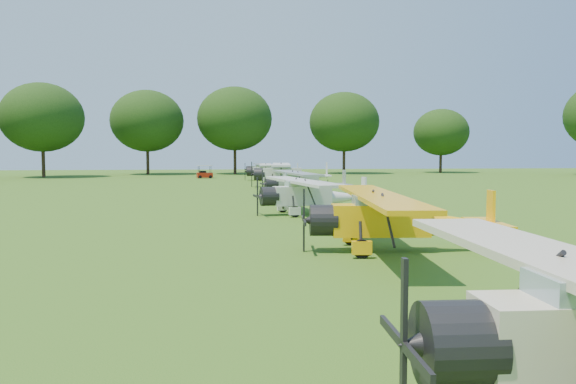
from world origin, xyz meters
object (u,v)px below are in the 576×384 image
Objects in this scene: aircraft_7 at (264,168)px; golf_cart at (204,174)px; aircraft_4 at (303,181)px; aircraft_5 at (288,172)px; aircraft_3 at (311,192)px; aircraft_6 at (271,170)px; aircraft_2 at (395,215)px.

golf_cart is at bearing -144.49° from aircraft_7.
aircraft_4 is 0.85× the size of aircraft_5.
aircraft_4 is 32.28m from golf_cart.
aircraft_3 is 0.95× the size of aircraft_6.
aircraft_2 is 0.86× the size of aircraft_5.
aircraft_6 reaches higher than aircraft_3.
aircraft_7 is 9.89m from golf_cart.
aircraft_7 is at bearing 26.54° from golf_cart.
aircraft_3 is 4.82× the size of golf_cart.
aircraft_5 is 24.83m from aircraft_7.
aircraft_6 is at bearing -92.49° from aircraft_7.
aircraft_5 is 1.15× the size of aircraft_6.
aircraft_6 is (0.20, 25.01, 0.02)m from aircraft_4.
aircraft_5 reaches higher than aircraft_7.
aircraft_6 is at bearing 84.31° from aircraft_4.
golf_cart is (-7.94, -5.88, -0.52)m from aircraft_7.
aircraft_7 is (-0.07, 24.83, -0.30)m from aircraft_5.
aircraft_2 is at bearing -92.42° from golf_cart.
aircraft_3 is 1.07× the size of aircraft_7.
golf_cart is (-7.62, 6.41, -0.64)m from aircraft_6.
aircraft_2 is 53.38m from golf_cart.
aircraft_7 is at bearing 79.64° from aircraft_3.
aircraft_6 is 5.05× the size of golf_cart.
aircraft_2 is at bearing -93.95° from aircraft_3.
aircraft_5 reaches higher than golf_cart.
aircraft_2 is at bearing -86.49° from aircraft_6.
aircraft_5 is at bearing 94.65° from aircraft_2.
aircraft_5 is at bearing -83.98° from aircraft_6.
golf_cart is (-7.02, 52.91, -0.64)m from aircraft_2.
aircraft_5 is 12.55m from aircraft_6.
aircraft_5 reaches higher than aircraft_4.
aircraft_3 is at bearing -91.57° from golf_cart.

